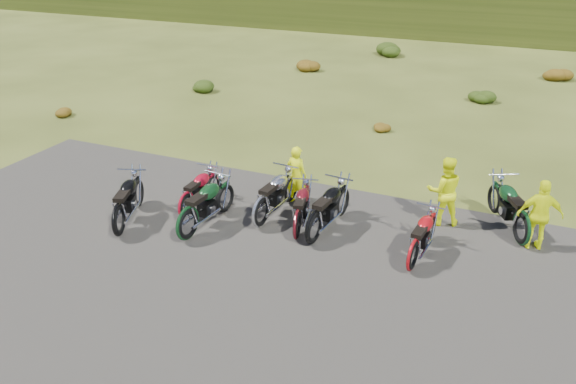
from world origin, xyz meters
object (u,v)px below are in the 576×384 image
at_px(motorcycle_7, 518,245).
at_px(person_middle, 296,176).
at_px(motorcycle_0, 121,236).
at_px(motorcycle_3, 261,227).

distance_m(motorcycle_7, person_middle, 5.63).
bearing_deg(motorcycle_0, motorcycle_7, -89.23).
distance_m(motorcycle_3, person_middle, 1.77).
relative_size(motorcycle_0, motorcycle_3, 1.00).
bearing_deg(motorcycle_7, motorcycle_0, 84.01).
height_order(motorcycle_7, person_middle, person_middle).
height_order(motorcycle_0, person_middle, person_middle).
relative_size(motorcycle_0, motorcycle_7, 0.97).
bearing_deg(motorcycle_3, motorcycle_7, -69.75).
height_order(motorcycle_3, motorcycle_7, motorcycle_7).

